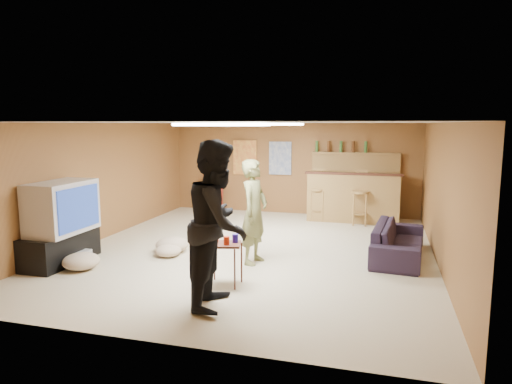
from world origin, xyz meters
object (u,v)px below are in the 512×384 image
(tv_body, at_px, (62,207))
(person_black, at_px, (218,224))
(tray_table, at_px, (224,264))
(bar_counter, at_px, (353,197))
(person_olive, at_px, (254,212))
(sofa, at_px, (399,241))

(tv_body, distance_m, person_black, 3.04)
(person_black, distance_m, tray_table, 0.98)
(bar_counter, distance_m, person_black, 5.50)
(tv_body, bearing_deg, bar_counter, 47.00)
(person_olive, relative_size, tray_table, 2.83)
(person_olive, distance_m, person_black, 1.74)
(person_olive, height_order, tray_table, person_olive)
(tv_body, relative_size, sofa, 0.58)
(person_olive, bearing_deg, sofa, -58.14)
(tray_table, bearing_deg, sofa, 40.34)
(person_black, bearing_deg, tray_table, 9.25)
(person_olive, distance_m, sofa, 2.45)
(bar_counter, bearing_deg, person_black, -103.13)
(bar_counter, bearing_deg, tray_table, -106.81)
(sofa, bearing_deg, bar_counter, 24.11)
(bar_counter, distance_m, sofa, 2.86)
(tv_body, xyz_separation_m, sofa, (5.06, 1.75, -0.62))
(person_black, xyz_separation_m, tray_table, (-0.17, 0.66, -0.71))
(person_black, distance_m, sofa, 3.48)
(sofa, height_order, tray_table, tray_table)
(sofa, bearing_deg, tv_body, 114.49)
(bar_counter, relative_size, person_black, 1.00)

